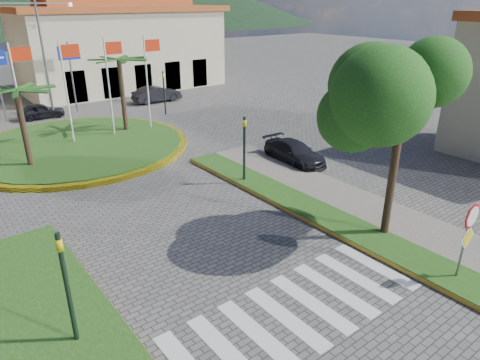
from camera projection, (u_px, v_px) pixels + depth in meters
sidewalk_right at (473, 266)px, 13.79m from camera, size 4.00×28.00×0.15m
verge_right at (454, 279)px, 13.10m from camera, size 1.60×28.00×0.18m
crosswalk at (296, 311)px, 11.87m from camera, size 8.00×3.00×0.01m
roundabout_island at (77, 145)px, 24.90m from camera, size 12.70×12.70×6.00m
stop_sign at (468, 230)px, 12.47m from camera, size 0.80×0.11×2.65m
deciduous_tree at (405, 95)px, 13.70m from camera, size 3.60×3.60×6.80m
traffic_light_left at (66, 280)px, 10.00m from camera, size 0.15×0.18×3.20m
traffic_light_right at (244, 144)px, 19.49m from camera, size 0.15×0.18×3.20m
traffic_light_far at (164, 88)px, 31.65m from camera, size 0.18×0.15×3.20m
direction_sign_east at (71, 65)px, 31.81m from camera, size 1.60×0.14×5.20m
street_lamp_centre at (44, 55)px, 29.60m from camera, size 4.80×0.16×8.00m
building_right at (120, 46)px, 40.74m from camera, size 19.08×9.54×8.05m
car_dark_a at (41, 111)px, 31.07m from camera, size 3.28×1.52×1.09m
car_dark_b at (157, 94)px, 36.04m from camera, size 4.11×1.50×1.34m
car_side_right at (294, 152)px, 22.55m from camera, size 1.82×4.00×1.13m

